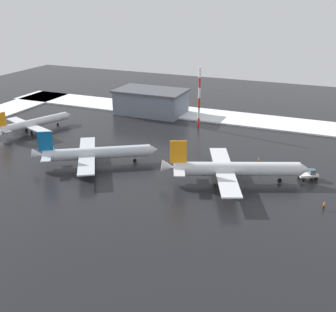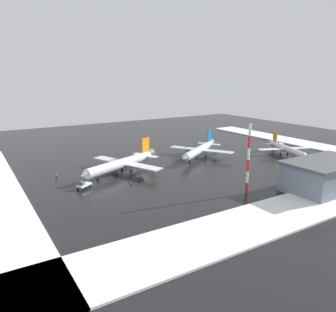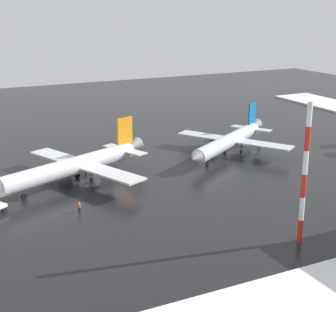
{
  "view_description": "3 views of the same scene",
  "coord_description": "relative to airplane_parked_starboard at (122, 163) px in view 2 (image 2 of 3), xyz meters",
  "views": [
    {
      "loc": [
        -49.36,
        89.94,
        41.74
      ],
      "look_at": [
        -10.43,
        -1.79,
        2.66
      ],
      "focal_mm": 45.0,
      "sensor_mm": 36.0,
      "label": 1
    },
    {
      "loc": [
        -71.71,
        -97.4,
        32.38
      ],
      "look_at": [
        -12.8,
        -3.13,
        4.97
      ],
      "focal_mm": 35.0,
      "sensor_mm": 36.0,
      "label": 2
    },
    {
      "loc": [
        -52.14,
        -86.11,
        32.11
      ],
      "look_at": [
        -12.06,
        -3.94,
        4.63
      ],
      "focal_mm": 55.0,
      "sensor_mm": 36.0,
      "label": 3
    }
  ],
  "objects": [
    {
      "name": "airplane_distant_tail",
      "position": [
        35.45,
        3.32,
        -0.24
      ],
      "size": [
        28.6,
        24.53,
        9.55
      ],
      "rotation": [
        0.0,
        0.0,
        3.7
      ],
      "color": "silver",
      "rests_on": "ground_plane"
    },
    {
      "name": "airplane_parked_starboard",
      "position": [
        0.0,
        0.0,
        0.0
      ],
      "size": [
        33.0,
        27.96,
        10.27
      ],
      "rotation": [
        0.0,
        0.0,
        3.53
      ],
      "color": "silver",
      "rests_on": "ground_plane"
    },
    {
      "name": "ground_crew_by_nose_gear",
      "position": [
        -20.66,
        5.61,
        -2.42
      ],
      "size": [
        0.36,
        0.36,
        1.71
      ],
      "rotation": [
        0.0,
        0.0,
        1.23
      ],
      "color": "black",
      "rests_on": "ground_plane"
    },
    {
      "name": "snow_bank_far",
      "position": [
        28.27,
        -51.59,
        -3.16
      ],
      "size": [
        152.0,
        16.0,
        0.47
      ],
      "primitive_type": "cube",
      "color": "white",
      "rests_on": "ground_plane"
    },
    {
      "name": "ground_crew_near_tug",
      "position": [
        -3.34,
        -13.48,
        -2.42
      ],
      "size": [
        0.36,
        0.36,
        1.71
      ],
      "rotation": [
        0.0,
        0.0,
        4.21
      ],
      "color": "black",
      "rests_on": "ground_plane"
    },
    {
      "name": "ground_crew_beside_wing",
      "position": [
        3.05,
        3.84,
        -2.42
      ],
      "size": [
        0.36,
        0.36,
        1.71
      ],
      "rotation": [
        0.0,
        0.0,
        5.9
      ],
      "color": "black",
      "rests_on": "ground_plane"
    },
    {
      "name": "pushback_tug",
      "position": [
        -16.25,
        -8.72,
        -2.11
      ],
      "size": [
        5.06,
        4.32,
        2.5
      ],
      "rotation": [
        0.0,
        0.0,
        3.71
      ],
      "color": "silver",
      "rests_on": "ground_plane"
    },
    {
      "name": "antenna_mast",
      "position": [
        21.27,
        -37.01,
        6.51
      ],
      "size": [
        0.7,
        0.7,
        19.82
      ],
      "color": "red",
      "rests_on": "ground_plane"
    },
    {
      "name": "cargo_hangar",
      "position": [
        42.92,
        -46.61,
        1.05
      ],
      "size": [
        25.07,
        15.12,
        8.8
      ],
      "rotation": [
        0.0,
        0.0,
        0.0
      ],
      "color": "slate",
      "rests_on": "ground_plane"
    },
    {
      "name": "airplane_far_rear",
      "position": [
        68.48,
        -12.79,
        -0.69
      ],
      "size": [
        22.4,
        26.49,
        8.18
      ],
      "rotation": [
        0.0,
        0.0,
        4.34
      ],
      "color": "silver",
      "rests_on": "ground_plane"
    },
    {
      "name": "ground_plane",
      "position": [
        28.27,
        -1.59,
        -3.4
      ],
      "size": [
        240.0,
        240.0,
        0.0
      ],
      "primitive_type": "plane",
      "color": "black"
    },
    {
      "name": "snow_bank_right",
      "position": [
        95.27,
        -1.59,
        -3.16
      ],
      "size": [
        14.0,
        116.0,
        0.47
      ],
      "primitive_type": "cube",
      "color": "white",
      "rests_on": "ground_plane"
    }
  ]
}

